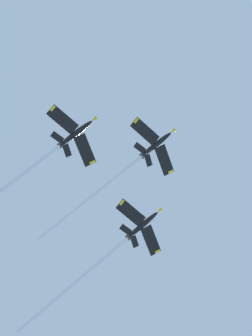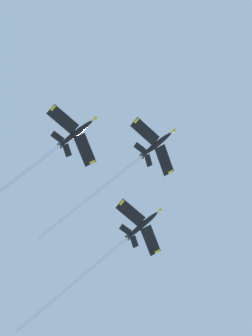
# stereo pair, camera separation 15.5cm
# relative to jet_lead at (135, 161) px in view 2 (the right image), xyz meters

# --- Properties ---
(jet_lead) EXTENTS (19.85, 46.69, 22.95)m
(jet_lead) POSITION_rel_jet_lead_xyz_m (0.00, 0.00, 0.00)
(jet_lead) COLOR black
(jet_left_wing) EXTENTS (19.83, 49.12, 22.50)m
(jet_left_wing) POSITION_rel_jet_lead_xyz_m (19.59, 15.15, -7.81)
(jet_left_wing) COLOR black
(jet_right_wing) EXTENTS (19.80, 45.96, 22.75)m
(jet_right_wing) POSITION_rel_jet_lead_xyz_m (-13.43, 21.92, -9.42)
(jet_right_wing) COLOR black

